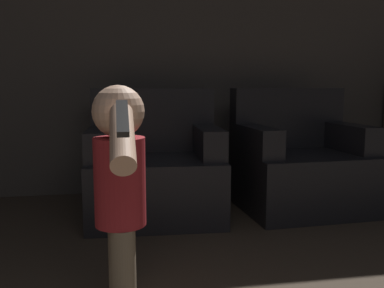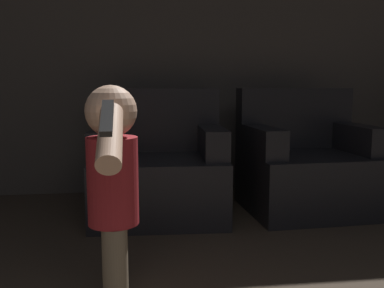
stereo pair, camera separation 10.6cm
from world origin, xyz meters
TOP-DOWN VIEW (x-y plane):
  - wall_back at (0.00, 4.50)m, footprint 8.40×0.05m
  - armchair_left at (-0.12, 3.77)m, footprint 0.94×0.80m
  - armchair_right at (0.96, 3.77)m, footprint 0.94×0.81m
  - person_toddler at (-0.38, 2.48)m, footprint 0.20×0.63m

SIDE VIEW (x-z plane):
  - armchair_left at x=-0.12m, z-range -0.13..0.77m
  - armchair_right at x=0.96m, z-range -0.13..0.77m
  - person_toddler at x=-0.38m, z-range 0.08..1.00m
  - wall_back at x=0.00m, z-range 0.00..2.60m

